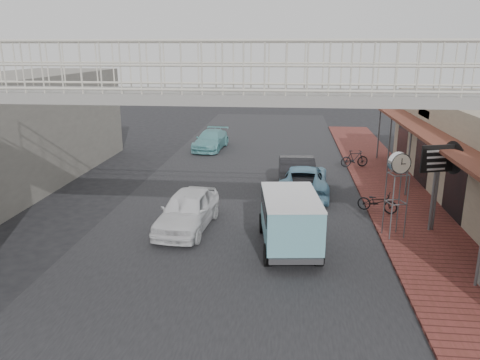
% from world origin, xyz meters
% --- Properties ---
extents(ground, '(120.00, 120.00, 0.00)m').
position_xyz_m(ground, '(0.00, 0.00, 0.00)').
color(ground, black).
rests_on(ground, ground).
extents(road_strip, '(10.00, 60.00, 0.01)m').
position_xyz_m(road_strip, '(0.00, 0.00, 0.01)').
color(road_strip, black).
rests_on(road_strip, ground).
extents(sidewalk, '(3.00, 40.00, 0.10)m').
position_xyz_m(sidewalk, '(6.50, 3.00, 0.05)').
color(sidewalk, brown).
rests_on(sidewalk, ground).
extents(footbridge, '(16.40, 2.40, 6.34)m').
position_xyz_m(footbridge, '(0.00, -4.00, 3.18)').
color(footbridge, gray).
rests_on(footbridge, ground).
extents(building_far_left, '(5.00, 14.00, 5.00)m').
position_xyz_m(building_far_left, '(-11.00, 6.00, 2.50)').
color(building_far_left, gray).
rests_on(building_far_left, ground).
extents(white_hatchback, '(1.96, 4.14, 1.37)m').
position_xyz_m(white_hatchback, '(-1.64, 0.47, 0.68)').
color(white_hatchback, white).
rests_on(white_hatchback, ground).
extents(dark_sedan, '(1.76, 4.52, 1.47)m').
position_xyz_m(dark_sedan, '(2.26, 5.34, 0.73)').
color(dark_sedan, black).
rests_on(dark_sedan, ground).
extents(angkot_curb, '(2.26, 4.71, 1.30)m').
position_xyz_m(angkot_curb, '(2.50, 5.05, 0.65)').
color(angkot_curb, '#77B1CF').
rests_on(angkot_curb, ground).
extents(angkot_far, '(2.02, 4.20, 1.18)m').
position_xyz_m(angkot_far, '(-3.04, 13.84, 0.59)').
color(angkot_far, '#68B0B5').
rests_on(angkot_far, ground).
extents(angkot_van, '(2.10, 3.92, 1.84)m').
position_xyz_m(angkot_van, '(1.94, -0.89, 1.17)').
color(angkot_van, black).
rests_on(angkot_van, ground).
extents(motorcycle_near, '(1.61, 1.07, 0.80)m').
position_xyz_m(motorcycle_near, '(5.30, 2.67, 0.50)').
color(motorcycle_near, black).
rests_on(motorcycle_near, sidewalk).
extents(motorcycle_far, '(1.55, 0.77, 0.90)m').
position_xyz_m(motorcycle_far, '(5.33, 9.77, 0.55)').
color(motorcycle_far, black).
rests_on(motorcycle_far, sidewalk).
extents(street_clock, '(0.74, 0.68, 2.87)m').
position_xyz_m(street_clock, '(5.42, 0.28, 2.48)').
color(street_clock, '#59595B').
rests_on(street_clock, sidewalk).
extents(arrow_sign, '(1.88, 1.26, 3.12)m').
position_xyz_m(arrow_sign, '(7.53, 1.17, 2.62)').
color(arrow_sign, '#59595B').
rests_on(arrow_sign, sidewalk).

